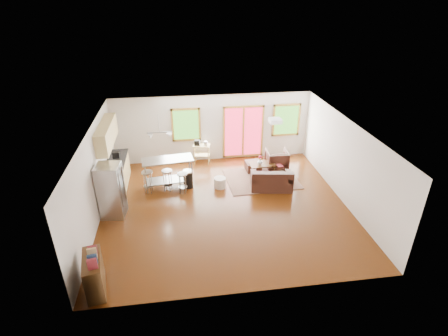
{
  "coord_description": "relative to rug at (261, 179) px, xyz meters",
  "views": [
    {
      "loc": [
        -1.31,
        -9.05,
        6.02
      ],
      "look_at": [
        0.0,
        0.3,
        1.2
      ],
      "focal_mm": 28.0,
      "sensor_mm": 36.0,
      "label": 1
    }
  ],
  "objects": [
    {
      "name": "floor",
      "position": [
        -1.52,
        -1.57,
        -0.02
      ],
      "size": [
        7.5,
        7.0,
        0.02
      ],
      "primitive_type": "cube",
      "color": "#361806",
      "rests_on": "ground"
    },
    {
      "name": "book",
      "position": [
        0.6,
        0.15,
        0.52
      ],
      "size": [
        0.19,
        0.07,
        0.26
      ],
      "primitive_type": "imported",
      "rotation": [
        0.0,
        0.0,
        0.22
      ],
      "color": "maroon",
      "rests_on": "coffee_table"
    },
    {
      "name": "back_wall",
      "position": [
        -1.52,
        1.94,
        1.29
      ],
      "size": [
        7.5,
        0.02,
        2.6
      ],
      "primitive_type": "cube",
      "color": "beige",
      "rests_on": "ground"
    },
    {
      "name": "coffee_table",
      "position": [
        0.13,
        0.49,
        0.31
      ],
      "size": [
        0.99,
        0.65,
        0.38
      ],
      "rotation": [
        0.0,
        0.0,
        0.09
      ],
      "color": "#36210D",
      "rests_on": "floor"
    },
    {
      "name": "island",
      "position": [
        -3.24,
        -0.09,
        0.71
      ],
      "size": [
        1.74,
        0.86,
        1.06
      ],
      "rotation": [
        0.0,
        0.0,
        0.12
      ],
      "color": "#B7BABC",
      "rests_on": "floor"
    },
    {
      "name": "cabinets",
      "position": [
        -5.01,
        0.13,
        0.92
      ],
      "size": [
        0.64,
        2.24,
        2.3
      ],
      "color": "tan",
      "rests_on": "floor"
    },
    {
      "name": "front_wall",
      "position": [
        -1.52,
        -5.08,
        1.29
      ],
      "size": [
        7.5,
        0.02,
        2.6
      ],
      "primitive_type": "cube",
      "color": "beige",
      "rests_on": "ground"
    },
    {
      "name": "bar_stool_b",
      "position": [
        -3.29,
        -0.3,
        0.54
      ],
      "size": [
        0.45,
        0.45,
        0.74
      ],
      "rotation": [
        0.0,
        0.0,
        -0.35
      ],
      "color": "#B7BABC",
      "rests_on": "floor"
    },
    {
      "name": "refrigerator",
      "position": [
        -4.86,
        -1.53,
        0.81
      ],
      "size": [
        0.74,
        0.71,
        1.65
      ],
      "rotation": [
        0.0,
        0.0,
        -0.11
      ],
      "color": "#B7BABC",
      "rests_on": "floor"
    },
    {
      "name": "cup",
      "position": [
        -3.05,
        -0.07,
        1.0
      ],
      "size": [
        0.13,
        0.1,
        0.12
      ],
      "primitive_type": "imported",
      "rotation": [
        0.0,
        0.0,
        -0.11
      ],
      "color": "silver",
      "rests_on": "island"
    },
    {
      "name": "right_wall",
      "position": [
        2.24,
        -1.57,
        1.29
      ],
      "size": [
        0.02,
        7.0,
        2.6
      ],
      "primitive_type": "cube",
      "color": "beige",
      "rests_on": "ground"
    },
    {
      "name": "bar_stool_a",
      "position": [
        -3.92,
        -0.34,
        0.56
      ],
      "size": [
        0.42,
        0.42,
        0.76
      ],
      "rotation": [
        0.0,
        0.0,
        -0.18
      ],
      "color": "#B7BABC",
      "rests_on": "floor"
    },
    {
      "name": "trash_can",
      "position": [
        -2.6,
        -0.18,
        0.3
      ],
      "size": [
        0.43,
        0.43,
        0.63
      ],
      "rotation": [
        0.0,
        0.0,
        0.33
      ],
      "color": "black",
      "rests_on": "floor"
    },
    {
      "name": "ceiling",
      "position": [
        -1.52,
        -1.57,
        2.6
      ],
      "size": [
        7.5,
        7.0,
        0.02
      ],
      "primitive_type": "cube",
      "color": "silver",
      "rests_on": "ground"
    },
    {
      "name": "bar_stool_c",
      "position": [
        -2.79,
        -0.52,
        0.52
      ],
      "size": [
        0.38,
        0.38,
        0.71
      ],
      "rotation": [
        0.0,
        0.0,
        -0.15
      ],
      "color": "#B7BABC",
      "rests_on": "floor"
    },
    {
      "name": "loveseat",
      "position": [
        0.17,
        -0.68,
        0.28
      ],
      "size": [
        1.48,
        0.98,
        0.73
      ],
      "rotation": [
        0.0,
        0.0,
        -0.15
      ],
      "color": "black",
      "rests_on": "floor"
    },
    {
      "name": "pendant_light",
      "position": [
        -3.42,
        -0.07,
        1.89
      ],
      "size": [
        0.8,
        0.18,
        0.79
      ],
      "color": "gray",
      "rests_on": "ceiling"
    },
    {
      "name": "ceiling_flush",
      "position": [
        0.08,
        -0.97,
        2.52
      ],
      "size": [
        0.35,
        0.35,
        0.12
      ],
      "primitive_type": "cube",
      "color": "white",
      "rests_on": "ceiling"
    },
    {
      "name": "kitchen_cart",
      "position": [
        -2.01,
        1.6,
        0.65
      ],
      "size": [
        0.7,
        0.52,
        0.96
      ],
      "rotation": [
        0.0,
        0.0,
        -0.2
      ],
      "color": "tan",
      "rests_on": "floor"
    },
    {
      "name": "window_right",
      "position": [
        1.38,
        1.89,
        1.49
      ],
      "size": [
        1.1,
        0.05,
        1.3
      ],
      "color": "#2E601C",
      "rests_on": "back_wall"
    },
    {
      "name": "ottoman",
      "position": [
        -0.15,
        0.68,
        0.17
      ],
      "size": [
        0.58,
        0.58,
        0.36
      ],
      "primitive_type": "cube",
      "rotation": [
        0.0,
        0.0,
        0.07
      ],
      "color": "black",
      "rests_on": "floor"
    },
    {
      "name": "window_left",
      "position": [
        -2.52,
        1.89,
        1.49
      ],
      "size": [
        1.1,
        0.05,
        1.3
      ],
      "color": "#2E601C",
      "rests_on": "back_wall"
    },
    {
      "name": "armchair",
      "position": [
        0.77,
        0.78,
        0.39
      ],
      "size": [
        0.8,
        0.75,
        0.8
      ],
      "primitive_type": "imported",
      "rotation": [
        0.0,
        0.0,
        3.11
      ],
      "color": "black",
      "rests_on": "floor"
    },
    {
      "name": "bookshelf",
      "position": [
        -4.87,
        -4.5,
        0.44
      ],
      "size": [
        0.55,
        1.03,
        1.15
      ],
      "rotation": [
        0.0,
        0.0,
        0.18
      ],
      "color": "#36210D",
      "rests_on": "floor"
    },
    {
      "name": "left_wall",
      "position": [
        -5.28,
        -1.57,
        1.29
      ],
      "size": [
        0.02,
        7.0,
        2.6
      ],
      "primitive_type": "cube",
      "color": "beige",
      "rests_on": "ground"
    },
    {
      "name": "vase",
      "position": [
        0.03,
        0.44,
        0.51
      ],
      "size": [
        0.22,
        0.22,
        0.33
      ],
      "rotation": [
        0.0,
        0.0,
        -0.13
      ],
      "color": "silver",
      "rests_on": "coffee_table"
    },
    {
      "name": "rug",
      "position": [
        0.0,
        0.0,
        0.0
      ],
      "size": [
        2.57,
        2.04,
        0.02
      ],
      "primitive_type": "cube",
      "rotation": [
        0.0,
        0.0,
        0.06
      ],
      "color": "#576443",
      "rests_on": "floor"
    },
    {
      "name": "pouf",
      "position": [
        -1.54,
        -0.35,
        0.17
      ],
      "size": [
        0.51,
        0.51,
        0.36
      ],
      "primitive_type": "cylinder",
      "rotation": [
        0.0,
        0.0,
        0.3
      ],
      "color": "beige",
      "rests_on": "floor"
    },
    {
      "name": "french_doors",
      "position": [
        -0.32,
        1.89,
        1.09
      ],
      "size": [
        1.6,
        0.05,
        2.1
      ],
      "color": "red",
      "rests_on": "back_wall"
    }
  ]
}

